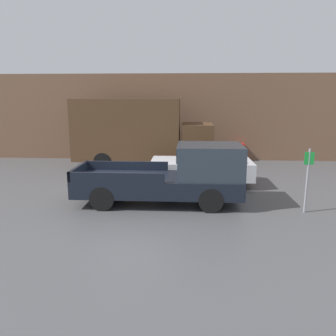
# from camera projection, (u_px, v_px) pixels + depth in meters

# --- Properties ---
(ground_plane) EXTENTS (60.00, 60.00, 0.00)m
(ground_plane) POSITION_uv_depth(u_px,v_px,m) (125.00, 197.00, 12.28)
(ground_plane) COLOR #4C4C4F
(building_wall) EXTENTS (28.00, 0.15, 5.01)m
(building_wall) POSITION_uv_depth(u_px,v_px,m) (148.00, 117.00, 19.36)
(building_wall) COLOR brown
(building_wall) RESTS_ON ground
(pickup_truck) EXTENTS (5.75, 2.03, 2.09)m
(pickup_truck) POSITION_uv_depth(u_px,v_px,m) (176.00, 176.00, 11.40)
(pickup_truck) COLOR black
(pickup_truck) RESTS_ON ground
(car) EXTENTS (4.26, 2.00, 1.65)m
(car) POSITION_uv_depth(u_px,v_px,m) (202.00, 165.00, 13.93)
(car) COLOR silver
(car) RESTS_ON ground
(delivery_truck) EXTENTS (7.20, 2.36, 3.60)m
(delivery_truck) POSITION_uv_depth(u_px,v_px,m) (138.00, 132.00, 17.25)
(delivery_truck) COLOR #4C331E
(delivery_truck) RESTS_ON ground
(parking_sign) EXTENTS (0.30, 0.07, 2.09)m
(parking_sign) POSITION_uv_depth(u_px,v_px,m) (307.00, 177.00, 10.41)
(parking_sign) COLOR gray
(parking_sign) RESTS_ON ground
(newspaper_box) EXTENTS (0.45, 0.40, 1.03)m
(newspaper_box) POSITION_uv_depth(u_px,v_px,m) (240.00, 152.00, 19.16)
(newspaper_box) COLOR red
(newspaper_box) RESTS_ON ground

